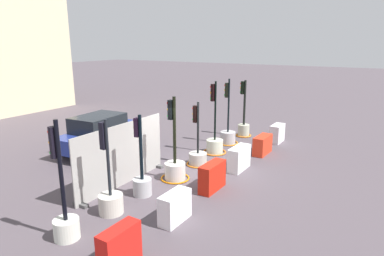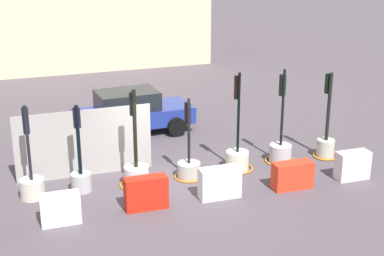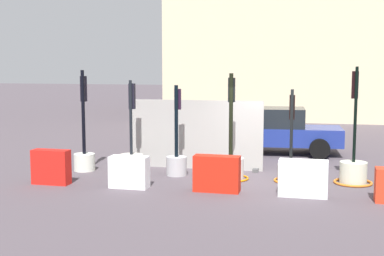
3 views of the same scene
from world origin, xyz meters
name	(u,v)px [view 3 (image 3 of 3)]	position (x,y,z in m)	size (l,w,h in m)	color
ground_plane	(262,182)	(0.00, 0.00, 0.00)	(120.00, 120.00, 0.00)	#4F464C
traffic_light_0	(84,151)	(-5.24, 0.41, 0.57)	(0.61, 0.61, 2.95)	silver
traffic_light_1	(131,156)	(-3.77, 0.39, 0.49)	(0.67, 0.67, 2.66)	beige
traffic_light_2	(177,156)	(-2.43, 0.38, 0.55)	(0.58, 0.58, 2.54)	#AAAAAD
traffic_light_3	(231,162)	(-0.87, 0.21, 0.47)	(1.00, 1.00, 2.88)	silver
traffic_light_4	(291,168)	(0.74, 0.23, 0.35)	(0.89, 0.89, 2.47)	#AEA9A0
traffic_light_5	(353,168)	(2.35, 0.34, 0.42)	(1.00, 1.00, 3.06)	beige
construction_barrier_0	(51,167)	(-5.36, -1.43, 0.45)	(0.99, 0.38, 0.90)	red
construction_barrier_1	(129,172)	(-3.23, -1.38, 0.40)	(0.99, 0.44, 0.81)	white
construction_barrier_2	(217,174)	(-0.99, -1.30, 0.45)	(1.14, 0.42, 0.90)	red
construction_barrier_3	(303,178)	(1.09, -1.33, 0.44)	(1.15, 0.46, 0.87)	white
car_blue_estate	(278,131)	(0.11, 4.68, 0.81)	(4.31, 2.27, 1.60)	navy
building_main_facade	(294,23)	(0.09, 19.38, 5.52)	(14.40, 10.02, 10.98)	beige
site_fence_panel	(195,136)	(-2.12, 1.42, 0.98)	(4.05, 0.50, 2.06)	#A29F9A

